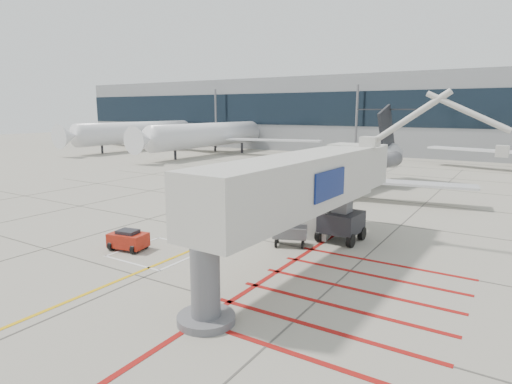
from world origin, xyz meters
The scene contains 12 objects.
ground_plane centered at (0.00, 0.00, 0.00)m, with size 260.00×260.00×0.00m, color #9E9A88.
regional_jet centered at (-0.71, 15.79, 4.10)m, with size 24.79×31.25×8.19m, color silver, non-canonical shape.
jet_bridge centered at (5.52, 0.57, 3.76)m, with size 8.91×18.82×7.53m, color beige, non-canonical shape.
pushback_tug centered at (-3.84, -1.52, 0.60)m, with size 2.07×1.29×1.21m, color #AB1F10, non-canonical shape.
baggage_cart centered at (3.60, 4.00, 0.61)m, with size 1.94×1.22×1.22m, color #56575B, non-canonical shape.
ground_power_unit centered at (3.84, 6.19, 0.97)m, with size 2.44×1.42×1.93m, color silver, non-canonical shape.
cone_nose centered at (-0.56, 6.19, 0.23)m, with size 0.32×0.32×0.45m, color orange.
cone_side centered at (0.41, 4.91, 0.22)m, with size 0.31×0.31×0.43m, color orange.
terminal_building centered at (10.00, 70.00, 7.00)m, with size 180.00×28.00×14.00m, color gray.
terminal_glass_band centered at (10.00, 55.95, 8.00)m, with size 180.00×0.10×6.00m, color black.
bg_aircraft_a centered at (-50.59, 46.00, 6.15)m, with size 36.90×41.00×12.30m, color silver, non-canonical shape.
bg_aircraft_b centered at (-32.63, 46.00, 6.21)m, with size 37.29×41.43×12.43m, color silver, non-canonical shape.
Camera 1 is at (14.69, -17.36, 7.80)m, focal length 30.00 mm.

